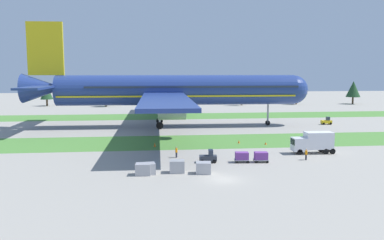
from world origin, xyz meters
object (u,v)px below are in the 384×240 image
at_px(uld_container_0, 148,169).
at_px(uld_container_1, 143,169).
at_px(ground_crew_marshaller, 176,152).
at_px(uld_container_3, 177,166).
at_px(airliner, 169,90).
at_px(cargo_dolly_second, 261,156).
at_px(taxiway_marker_0, 155,145).
at_px(uld_container_2, 203,168).
at_px(taxiway_marker_2, 239,142).
at_px(taxiway_marker_1, 266,143).
at_px(cargo_dolly_lead, 242,156).
at_px(ground_crew_loader, 306,154).
at_px(catering_truck, 313,142).
at_px(pushback_tractor, 327,121).
at_px(baggage_tug, 208,157).

relative_size(uld_container_0, uld_container_1, 1.00).
bearing_deg(ground_crew_marshaller, uld_container_3, 24.35).
bearing_deg(airliner, uld_container_1, -6.24).
bearing_deg(cargo_dolly_second, taxiway_marker_0, 53.54).
relative_size(cargo_dolly_second, uld_container_2, 1.16).
relative_size(uld_container_2, taxiway_marker_2, 3.65).
xyz_separation_m(cargo_dolly_second, taxiway_marker_2, (0.18, 15.76, -0.65)).
bearing_deg(cargo_dolly_second, taxiway_marker_1, -14.44).
distance_m(cargo_dolly_lead, ground_crew_marshaller, 10.49).
height_order(cargo_dolly_lead, taxiway_marker_2, cargo_dolly_lead).
height_order(cargo_dolly_lead, taxiway_marker_0, cargo_dolly_lead).
bearing_deg(uld_container_1, ground_crew_loader, 13.89).
distance_m(airliner, catering_truck, 41.38).
distance_m(uld_container_0, taxiway_marker_1, 28.92).
relative_size(cargo_dolly_second, uld_container_3, 1.16).
height_order(catering_truck, uld_container_3, catering_truck).
height_order(airliner, cargo_dolly_second, airliner).
distance_m(uld_container_1, taxiway_marker_1, 29.52).
relative_size(uld_container_2, uld_container_3, 1.00).
bearing_deg(taxiway_marker_1, pushback_tractor, 46.92).
distance_m(catering_truck, ground_crew_marshaller, 22.93).
distance_m(cargo_dolly_lead, uld_container_3, 11.23).
xyz_separation_m(baggage_tug, uld_container_1, (-9.66, -6.06, -0.05)).
distance_m(baggage_tug, pushback_tractor, 52.55).
distance_m(cargo_dolly_second, uld_container_3, 13.81).
height_order(airliner, pushback_tractor, airliner).
bearing_deg(uld_container_0, pushback_tractor, 44.23).
bearing_deg(cargo_dolly_second, uld_container_3, 114.62).
bearing_deg(taxiway_marker_0, taxiway_marker_2, 6.77).
distance_m(cargo_dolly_second, uld_container_2, 10.98).
xyz_separation_m(baggage_tug, catering_truck, (18.32, 4.71, 1.14)).
relative_size(cargo_dolly_second, uld_container_1, 1.16).
height_order(airliner, taxiway_marker_1, airliner).
distance_m(airliner, uld_container_3, 44.98).
xyz_separation_m(cargo_dolly_second, taxiway_marker_0, (-15.79, 13.87, -0.57)).
distance_m(uld_container_0, taxiway_marker_2, 27.06).
distance_m(cargo_dolly_lead, taxiway_marker_2, 15.83).
height_order(ground_crew_marshaller, uld_container_0, ground_crew_marshaller).
bearing_deg(uld_container_1, baggage_tug, 32.10).
relative_size(airliner, uld_container_0, 42.57).
bearing_deg(uld_container_1, airliner, 82.74).
bearing_deg(taxiway_marker_1, cargo_dolly_lead, -119.64).
xyz_separation_m(cargo_dolly_lead, ground_crew_marshaller, (-9.59, 4.27, 0.03)).
relative_size(cargo_dolly_lead, cargo_dolly_second, 1.00).
bearing_deg(ground_crew_loader, cargo_dolly_lead, -81.61).
distance_m(uld_container_0, uld_container_2, 7.49).
height_order(airliner, catering_truck, airliner).
xyz_separation_m(ground_crew_marshaller, taxiway_marker_1, (17.31, 9.31, -0.72)).
bearing_deg(uld_container_2, taxiway_marker_0, 107.99).
distance_m(cargo_dolly_lead, pushback_tractor, 49.57).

